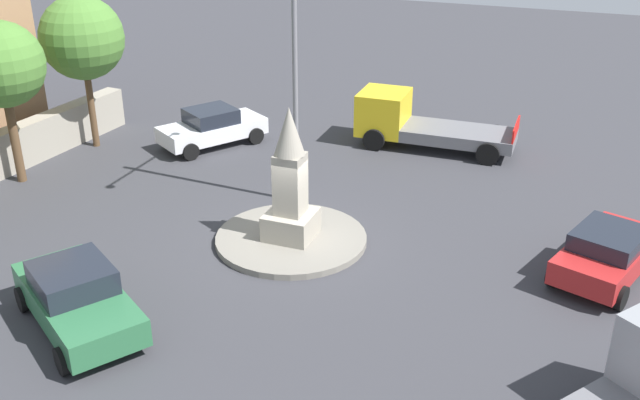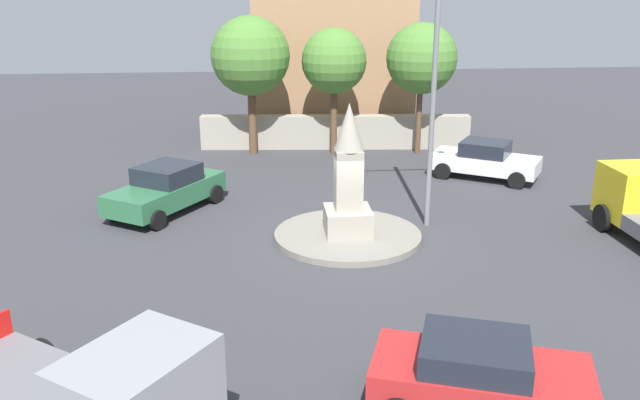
{
  "view_description": "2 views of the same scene",
  "coord_description": "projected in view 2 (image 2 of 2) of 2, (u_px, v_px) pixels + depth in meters",
  "views": [
    {
      "loc": [
        -17.24,
        -7.51,
        10.15
      ],
      "look_at": [
        0.76,
        -0.61,
        1.1
      ],
      "focal_mm": 41.03,
      "sensor_mm": 36.0,
      "label": 1
    },
    {
      "loc": [
        -2.53,
        -18.36,
        7.3
      ],
      "look_at": [
        -0.8,
        0.37,
        1.12
      ],
      "focal_mm": 37.17,
      "sensor_mm": 36.0,
      "label": 2
    }
  ],
  "objects": [
    {
      "name": "tree_far_corner",
      "position": [
        250.0,
        57.0,
        28.45
      ],
      "size": [
        3.41,
        3.41,
        6.02
      ],
      "color": "brown",
      "rests_on": "ground"
    },
    {
      "name": "tree_mid_cluster",
      "position": [
        422.0,
        59.0,
        28.56
      ],
      "size": [
        3.07,
        3.07,
        5.74
      ],
      "color": "brown",
      "rests_on": "ground"
    },
    {
      "name": "car_red_far_side",
      "position": [
        479.0,
        375.0,
        11.63
      ],
      "size": [
        4.16,
        2.92,
        1.42
      ],
      "color": "#B22323",
      "rests_on": "ground"
    },
    {
      "name": "corner_building",
      "position": [
        332.0,
        42.0,
        34.33
      ],
      "size": [
        8.37,
        7.99,
        8.82
      ],
      "primitive_type": "cube",
      "rotation": [
        0.0,
        0.0,
        3.06
      ],
      "color": "#A87A56",
      "rests_on": "ground"
    },
    {
      "name": "traffic_island",
      "position": [
        348.0,
        236.0,
        19.84
      ],
      "size": [
        4.4,
        4.4,
        0.18
      ],
      "primitive_type": "cylinder",
      "color": "gray",
      "rests_on": "ground"
    },
    {
      "name": "ground_plane",
      "position": [
        348.0,
        238.0,
        19.87
      ],
      "size": [
        80.0,
        80.0,
        0.0
      ],
      "primitive_type": "plane",
      "color": "#38383D"
    },
    {
      "name": "streetlamp",
      "position": [
        435.0,
        57.0,
        19.35
      ],
      "size": [
        3.52,
        0.28,
        8.79
      ],
      "color": "slate",
      "rests_on": "ground"
    },
    {
      "name": "stone_boundary_wall",
      "position": [
        335.0,
        132.0,
        30.54
      ],
      "size": [
        12.36,
        1.7,
        1.52
      ],
      "primitive_type": "cube",
      "rotation": [
        0.0,
        0.0,
        3.06
      ],
      "color": "#9E9687",
      "rests_on": "ground"
    },
    {
      "name": "car_green_passing",
      "position": [
        166.0,
        189.0,
        22.01
      ],
      "size": [
        3.86,
        4.58,
        1.57
      ],
      "color": "#2D6B42",
      "rests_on": "ground"
    },
    {
      "name": "car_white_waiting",
      "position": [
        485.0,
        160.0,
        25.79
      ],
      "size": [
        4.33,
        3.6,
        1.48
      ],
      "color": "silver",
      "rests_on": "ground"
    },
    {
      "name": "tree_near_wall",
      "position": [
        334.0,
        62.0,
        28.55
      ],
      "size": [
        2.82,
        2.82,
        5.52
      ],
      "color": "brown",
      "rests_on": "ground"
    },
    {
      "name": "monument",
      "position": [
        348.0,
        181.0,
        19.31
      ],
      "size": [
        1.36,
        1.36,
        3.91
      ],
      "color": "#9E9687",
      "rests_on": "traffic_island"
    }
  ]
}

